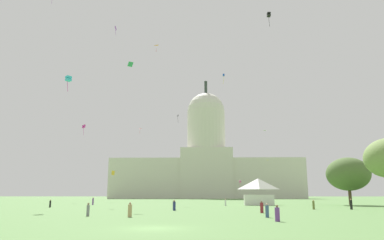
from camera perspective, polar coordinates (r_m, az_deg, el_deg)
name	(u,v)px	position (r m, az deg, el deg)	size (l,w,h in m)	color
ground_plane	(154,228)	(28.17, -6.06, -16.71)	(800.00, 800.00, 0.00)	#567F42
capitol_building	(206,164)	(217.99, 2.30, -6.92)	(113.27, 23.78, 72.43)	beige
event_tent	(258,191)	(86.56, 10.48, -11.06)	(7.19, 4.77, 6.12)	white
tree_east_far	(348,174)	(92.71, 23.53, -7.87)	(13.52, 13.43, 11.00)	brown
person_white_near_tree_west	(225,203)	(80.99, 5.33, -12.90)	(0.54, 0.54, 1.56)	silver
person_black_back_right	(50,204)	(76.23, -21.58, -12.25)	(0.41, 0.41, 1.49)	black
person_black_aisle_center	(351,205)	(66.86, 23.93, -12.16)	(0.54, 0.54, 1.77)	black
person_olive_lawn_far_left	(314,205)	(64.93, 18.72, -12.64)	(0.47, 0.47, 1.61)	olive
person_tan_lawn_far_right	(130,210)	(41.87, -9.83, -13.95)	(0.58, 0.58, 1.61)	tan
person_denim_edge_east	(267,211)	(41.30, 11.83, -13.96)	(0.49, 0.49, 1.52)	#3D5684
person_grey_mid_right	(174,205)	(61.42, -2.88, -13.34)	(0.59, 0.59, 1.58)	gray
person_purple_deep_crowd	(277,214)	(35.56, 13.38, -14.32)	(0.62, 0.62, 1.51)	#703D93
person_navy_edge_west	(174,206)	(57.32, -2.82, -13.46)	(0.57, 0.57, 1.57)	navy
person_purple_mid_center	(93,201)	(90.85, -15.44, -12.33)	(0.50, 0.50, 1.79)	#703D93
person_grey_back_left	(88,210)	(44.80, -16.17, -13.55)	(0.39, 0.39, 1.50)	gray
person_maroon_back_center	(262,208)	(51.02, 11.01, -13.48)	(0.62, 0.62, 1.59)	maroon
kite_black_mid	(178,117)	(147.59, -2.25, 0.52)	(0.47, 0.71, 3.41)	black
kite_orange_high	(157,47)	(128.33, -5.52, 11.48)	(1.74, 1.30, 2.31)	orange
kite_cyan_mid	(68,79)	(74.29, -19.01, 6.21)	(1.32, 1.33, 3.16)	#33BCDB
kite_gold_low	(113,173)	(117.59, -12.41, -8.19)	(0.84, 0.97, 1.50)	gold
kite_red_mid	(140,129)	(180.95, -8.27, -1.46)	(1.65, 1.59, 2.67)	red
kite_yellow_mid	(267,161)	(181.88, 11.75, -6.32)	(1.64, 1.50, 0.19)	yellow
kite_green_mid	(130,64)	(77.78, -9.74, 8.72)	(1.16, 0.61, 1.40)	green
kite_violet_high	(116,29)	(125.68, -12.03, 13.99)	(0.81, 0.79, 3.10)	purple
kite_pink_low	(240,182)	(173.44, 7.63, -9.67)	(1.02, 1.08, 4.55)	pink
kite_white_high	(265,131)	(194.88, 11.43, -1.70)	(1.67, 1.38, 2.67)	white
kite_blue_high	(224,75)	(135.20, 5.04, 7.08)	(0.65, 0.70, 3.91)	blue
kite_black_high	(269,15)	(97.73, 12.09, 16.01)	(0.96, 1.01, 4.01)	black
kite_magenta_mid	(84,126)	(127.83, -16.79, -0.99)	(1.41, 1.38, 3.71)	#D1339E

